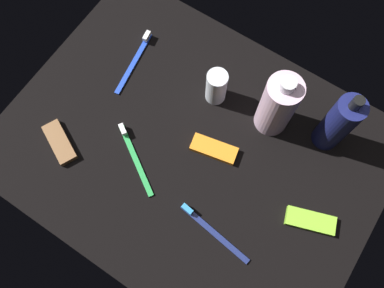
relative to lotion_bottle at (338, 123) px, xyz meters
The scene contains 10 objects.
ground_plane 31.81cm from the lotion_bottle, 142.10° to the right, with size 84.00×64.00×1.20cm, color black.
lotion_bottle is the anchor object (origin of this frame).
bodywash_bottle 12.86cm from the lotion_bottle, 166.19° to the right, with size 7.58×7.58×19.03cm.
deodorant_stick 27.25cm from the lotion_bottle, 169.94° to the right, with size 4.76×4.76×9.50cm, color silver.
toothbrush_blue 49.19cm from the lotion_bottle, behind, with size 4.04×17.96×2.10cm.
toothbrush_green 44.28cm from the lotion_bottle, 141.14° to the right, with size 15.87×10.61×2.10cm.
toothbrush_navy 34.53cm from the lotion_bottle, 108.74° to the right, with size 18.01×3.48×2.10cm.
snack_bar_brown 60.69cm from the lotion_bottle, 145.52° to the right, with size 10.40×4.00×1.50cm, color brown.
snack_bar_lime 21.05cm from the lotion_bottle, 72.06° to the right, with size 10.40×4.00×1.50cm, color #8CD133.
snack_bar_orange 26.77cm from the lotion_bottle, 140.23° to the right, with size 10.40×4.00×1.50cm, color orange.
Camera 1 is at (15.31, -23.38, 84.98)cm, focal length 37.00 mm.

